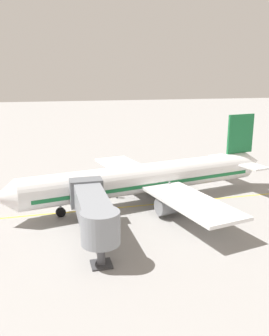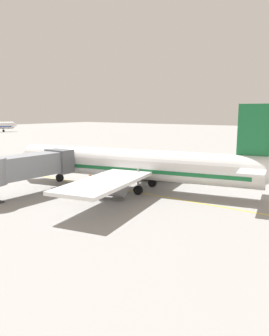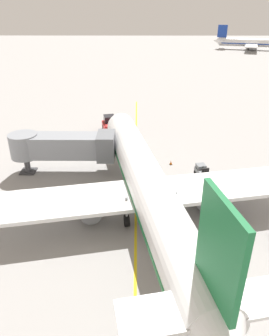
{
  "view_description": "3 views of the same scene",
  "coord_description": "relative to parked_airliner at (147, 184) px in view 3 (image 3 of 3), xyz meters",
  "views": [
    {
      "loc": [
        -40.55,
        12.24,
        15.76
      ],
      "look_at": [
        3.45,
        0.85,
        4.02
      ],
      "focal_mm": 37.99,
      "sensor_mm": 36.0,
      "label": 1
    },
    {
      "loc": [
        -32.39,
        -24.8,
        9.82
      ],
      "look_at": [
        1.66,
        -0.2,
        2.66
      ],
      "focal_mm": 35.49,
      "sensor_mm": 36.0,
      "label": 2
    },
    {
      "loc": [
        0.07,
        -26.68,
        18.32
      ],
      "look_at": [
        -0.15,
        3.63,
        2.86
      ],
      "focal_mm": 34.42,
      "sensor_mm": 36.0,
      "label": 3
    }
  ],
  "objects": [
    {
      "name": "safety_cone_nose_left",
      "position": [
        3.37,
        10.69,
        -2.9
      ],
      "size": [
        0.36,
        0.36,
        0.59
      ],
      "color": "black",
      "rests_on": "ground"
    },
    {
      "name": "ground_plane",
      "position": [
        -1.09,
        0.38,
        -3.19
      ],
      "size": [
        400.0,
        400.0,
        0.0
      ],
      "primitive_type": "plane",
      "color": "gray"
    },
    {
      "name": "baggage_tug_spare",
      "position": [
        6.16,
        1.79,
        -2.47
      ],
      "size": [
        1.43,
        2.57,
        1.62
      ],
      "color": "#B21E1E",
      "rests_on": "ground"
    },
    {
      "name": "ground_crew_wing_walker",
      "position": [
        2.52,
        3.64,
        -2.23
      ],
      "size": [
        0.71,
        0.35,
        1.69
      ],
      "color": "#232328",
      "rests_on": "ground"
    },
    {
      "name": "gate_lead_in_line",
      "position": [
        -1.09,
        0.38,
        -3.18
      ],
      "size": [
        0.24,
        80.0,
        0.01
      ],
      "primitive_type": "cube",
      "color": "gold",
      "rests_on": "ground"
    },
    {
      "name": "pushback_tractor",
      "position": [
        -5.26,
        22.53,
        -2.09
      ],
      "size": [
        3.12,
        4.78,
        2.4
      ],
      "color": "#B21E1E",
      "rests_on": "ground"
    },
    {
      "name": "baggage_tug_trailing",
      "position": [
        6.73,
        7.21,
        -2.47
      ],
      "size": [
        1.7,
        2.68,
        1.62
      ],
      "color": "slate",
      "rests_on": "ground"
    },
    {
      "name": "ground_crew_loader",
      "position": [
        8.3,
        3.2,
        -2.23
      ],
      "size": [
        0.3,
        0.73,
        1.69
      ],
      "color": "#232328",
      "rests_on": "ground"
    },
    {
      "name": "jet_bridge",
      "position": [
        -9.68,
        8.49,
        0.27
      ],
      "size": [
        12.34,
        3.5,
        4.98
      ],
      "color": "gray",
      "rests_on": "ground"
    },
    {
      "name": "baggage_cart_second_in_train",
      "position": [
        7.49,
        -2.34,
        -2.24
      ],
      "size": [
        2.05,
        2.94,
        1.58
      ],
      "color": "#4C4C51",
      "rests_on": "ground"
    },
    {
      "name": "safety_cone_nose_right",
      "position": [
        1.63,
        9.04,
        -2.9
      ],
      "size": [
        0.36,
        0.36,
        0.59
      ],
      "color": "black",
      "rests_on": "ground"
    },
    {
      "name": "parked_airliner",
      "position": [
        0.0,
        0.0,
        0.0
      ],
      "size": [
        30.44,
        37.13,
        10.63
      ],
      "color": "white",
      "rests_on": "ground"
    },
    {
      "name": "distant_taxiing_airliner",
      "position": [
        50.77,
        126.59,
        -0.16
      ],
      "size": [
        34.53,
        28.59,
        10.1
      ],
      "color": "white",
      "rests_on": "ground"
    },
    {
      "name": "baggage_cart_front",
      "position": [
        6.83,
        0.45,
        -2.24
      ],
      "size": [
        2.05,
        2.94,
        1.58
      ],
      "color": "#4C4C51",
      "rests_on": "ground"
    }
  ]
}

